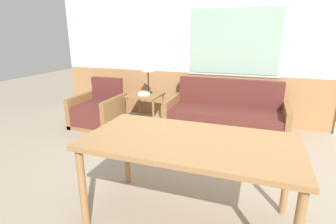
# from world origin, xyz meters

# --- Properties ---
(ground_plane) EXTENTS (16.00, 16.00, 0.00)m
(ground_plane) POSITION_xyz_m (0.00, 0.00, 0.00)
(ground_plane) COLOR gray
(wall_back) EXTENTS (7.20, 0.09, 2.70)m
(wall_back) POSITION_xyz_m (-0.01, 2.63, 1.35)
(wall_back) COLOR #AD7A4C
(wall_back) RESTS_ON ground_plane
(couch) EXTENTS (1.90, 0.81, 0.84)m
(couch) POSITION_xyz_m (-0.20, 2.08, 0.25)
(couch) COLOR olive
(couch) RESTS_ON ground_plane
(armchair) EXTENTS (0.76, 0.79, 0.80)m
(armchair) POSITION_xyz_m (-2.37, 1.69, 0.24)
(armchair) COLOR olive
(armchair) RESTS_ON ground_plane
(side_table) EXTENTS (0.54, 0.54, 0.56)m
(side_table) POSITION_xyz_m (-1.60, 2.01, 0.46)
(side_table) COLOR olive
(side_table) RESTS_ON ground_plane
(table_lamp) EXTENTS (0.22, 0.22, 0.56)m
(table_lamp) POSITION_xyz_m (-1.58, 2.11, 1.00)
(table_lamp) COLOR black
(table_lamp) RESTS_ON side_table
(book_stack) EXTENTS (0.18, 0.16, 0.05)m
(book_stack) POSITION_xyz_m (-1.58, 1.92, 0.58)
(book_stack) COLOR white
(book_stack) RESTS_ON side_table
(dining_table) EXTENTS (1.70, 0.87, 0.77)m
(dining_table) POSITION_xyz_m (-0.21, -0.20, 0.69)
(dining_table) COLOR #9E7042
(dining_table) RESTS_ON ground_plane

